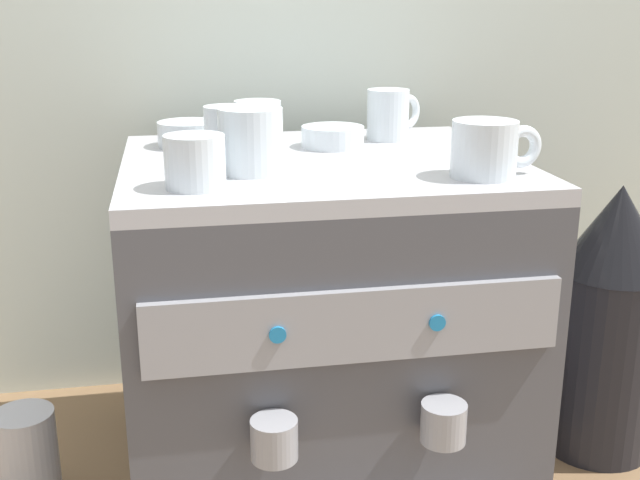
{
  "coord_description": "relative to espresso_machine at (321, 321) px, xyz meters",
  "views": [
    {
      "loc": [
        -0.2,
        -1.08,
        0.71
      ],
      "look_at": [
        0.0,
        0.0,
        0.37
      ],
      "focal_mm": 44.59,
      "sensor_mm": 36.0,
      "label": 1
    }
  ],
  "objects": [
    {
      "name": "espresso_machine",
      "position": [
        0.0,
        0.0,
        0.0
      ],
      "size": [
        0.55,
        0.58,
        0.49
      ],
      "color": "#4C4C51",
      "rests_on": "ground_plane"
    },
    {
      "name": "ceramic_bowl_1",
      "position": [
        -0.18,
        0.13,
        0.26
      ],
      "size": [
        0.09,
        0.09,
        0.04
      ],
      "color": "silver",
      "rests_on": "espresso_machine"
    },
    {
      "name": "ground_plane",
      "position": [
        0.0,
        0.0,
        -0.24
      ],
      "size": [
        4.0,
        4.0,
        0.0
      ],
      "primitive_type": "plane",
      "color": "brown"
    },
    {
      "name": "ceramic_cup_3",
      "position": [
        -0.12,
        0.05,
        0.28
      ],
      "size": [
        0.07,
        0.1,
        0.07
      ],
      "color": "silver",
      "rests_on": "espresso_machine"
    },
    {
      "name": "ceramic_cup_5",
      "position": [
        -0.17,
        -0.14,
        0.28
      ],
      "size": [
        0.08,
        0.1,
        0.06
      ],
      "color": "silver",
      "rests_on": "espresso_machine"
    },
    {
      "name": "coffee_grinder",
      "position": [
        0.45,
        -0.03,
        -0.02
      ],
      "size": [
        0.17,
        0.17,
        0.44
      ],
      "color": "black",
      "rests_on": "ground_plane"
    },
    {
      "name": "ceramic_cup_1",
      "position": [
        0.14,
        0.14,
        0.28
      ],
      "size": [
        0.1,
        0.08,
        0.08
      ],
      "color": "silver",
      "rests_on": "espresso_machine"
    },
    {
      "name": "ceramic_cup_4",
      "position": [
        -0.07,
        0.15,
        0.28
      ],
      "size": [
        0.1,
        0.07,
        0.06
      ],
      "color": "silver",
      "rests_on": "espresso_machine"
    },
    {
      "name": "milk_pitcher",
      "position": [
        -0.43,
        -0.03,
        -0.17
      ],
      "size": [
        0.09,
        0.09,
        0.15
      ],
      "primitive_type": "cylinder",
      "color": "#B7B7BC",
      "rests_on": "ground_plane"
    },
    {
      "name": "ceramic_cup_0",
      "position": [
        -0.1,
        -0.07,
        0.29
      ],
      "size": [
        0.08,
        0.13,
        0.08
      ],
      "color": "silver",
      "rests_on": "espresso_machine"
    },
    {
      "name": "ceramic_bowl_0",
      "position": [
        0.03,
        0.09,
        0.26
      ],
      "size": [
        0.09,
        0.09,
        0.03
      ],
      "color": "silver",
      "rests_on": "espresso_machine"
    },
    {
      "name": "ceramic_cup_2",
      "position": [
        0.18,
        -0.15,
        0.28
      ],
      "size": [
        0.12,
        0.08,
        0.07
      ],
      "color": "silver",
      "rests_on": "espresso_machine"
    },
    {
      "name": "tiled_backsplash_wall",
      "position": [
        0.0,
        0.34,
        0.25
      ],
      "size": [
        2.8,
        0.03,
        0.98
      ],
      "primitive_type": "cube",
      "color": "silver",
      "rests_on": "ground_plane"
    }
  ]
}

